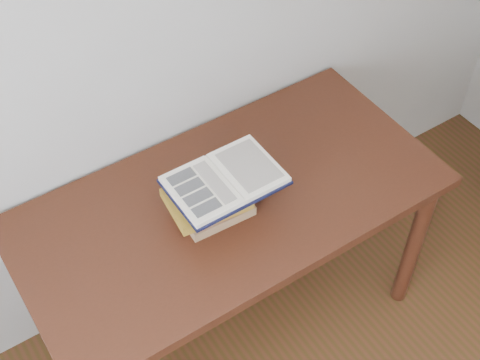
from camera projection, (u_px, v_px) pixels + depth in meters
desk at (230, 218)px, 2.25m from camera, size 1.41×0.71×0.76m
book_stack at (210, 201)px, 2.09m from camera, size 0.27×0.21×0.13m
open_book at (225, 180)px, 2.05m from camera, size 0.35×0.24×0.03m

